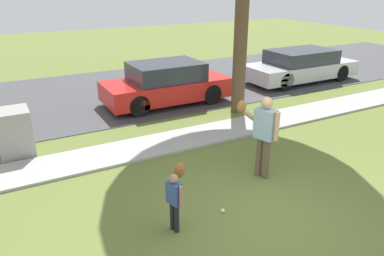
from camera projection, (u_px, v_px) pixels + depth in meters
ground_plane at (175, 144)px, 9.11m from camera, size 48.00×48.00×0.00m
sidewalk_strip at (173, 141)px, 9.18m from camera, size 36.00×1.20×0.06m
road_surface at (113, 92)px, 13.27m from camera, size 36.00×6.80×0.02m
person_adult at (263, 129)px, 7.19m from camera, size 0.81×0.58×1.70m
person_child at (176, 191)px, 5.78m from camera, size 0.44×0.50×1.06m
baseball at (223, 211)px, 6.40m from camera, size 0.07×0.07×0.07m
utility_cabinet at (14, 133)px, 8.35m from camera, size 0.73×0.78×1.09m
parked_hatchback_red at (166, 84)px, 11.86m from camera, size 4.00×1.75×1.33m
parked_sedan_silver at (300, 66)px, 14.54m from camera, size 4.60×1.80×1.23m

